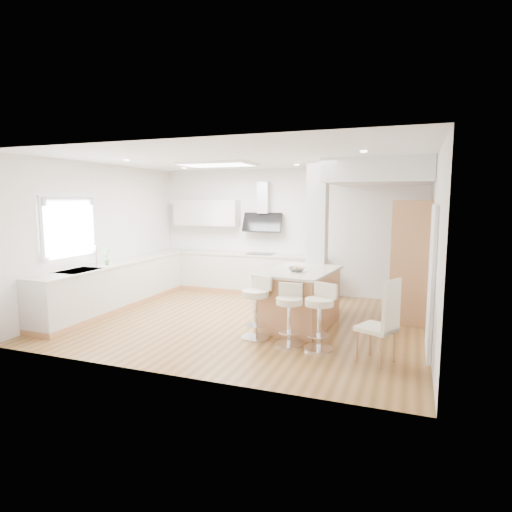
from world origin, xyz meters
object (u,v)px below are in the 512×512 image
at_px(bar_stool_b, 289,311).
at_px(dining_chair, 384,319).
at_px(peninsula, 300,298).
at_px(bar_stool_c, 320,313).
at_px(bar_stool_a, 256,304).

height_order(bar_stool_b, dining_chair, dining_chair).
xyz_separation_m(peninsula, bar_stool_c, (0.56, -1.03, 0.05)).
distance_m(bar_stool_a, bar_stool_c, 1.03).
bearing_deg(bar_stool_c, bar_stool_a, -167.32).
relative_size(bar_stool_b, bar_stool_c, 0.96).
bearing_deg(bar_stool_b, bar_stool_c, -14.11).
height_order(bar_stool_c, dining_chair, dining_chair).
bearing_deg(bar_stool_a, peninsula, 82.18).
distance_m(bar_stool_c, dining_chair, 0.92).
relative_size(peninsula, bar_stool_a, 1.75).
height_order(peninsula, bar_stool_b, peninsula).
bearing_deg(bar_stool_c, bar_stool_b, -163.23).
bearing_deg(bar_stool_b, bar_stool_a, 158.51).
bearing_deg(peninsula, bar_stool_b, -77.78).
bearing_deg(bar_stool_a, dining_chair, 7.53).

